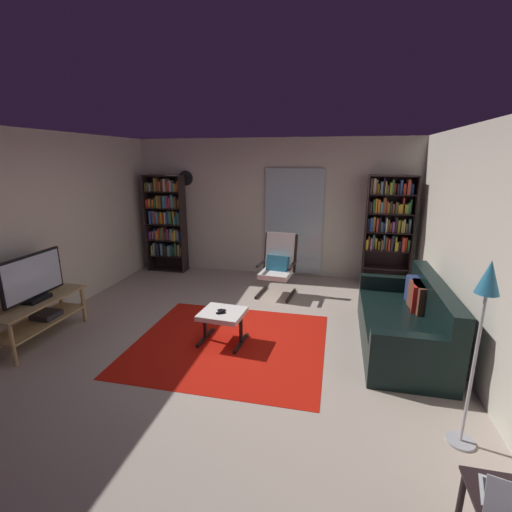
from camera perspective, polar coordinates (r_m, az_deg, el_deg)
ground_plane at (r=4.73m, az=-4.15°, el=-13.03°), size 7.02×7.02×0.00m
wall_back at (r=7.05m, az=2.48°, el=7.56°), size 5.60×0.06×2.60m
wall_left at (r=5.67m, az=-31.60°, el=3.48°), size 0.06×6.00×2.60m
wall_right at (r=4.34m, az=32.01°, el=0.46°), size 0.06×6.00×2.60m
glass_door_panel at (r=6.96m, az=5.92°, el=5.31°), size 1.10×0.01×2.00m
area_rug at (r=4.65m, az=-4.19°, el=-13.50°), size 2.32×2.11×0.01m
tv_stand at (r=5.33m, az=-30.89°, el=-7.76°), size 0.46×1.26×0.53m
television at (r=5.17m, az=-31.68°, el=-3.12°), size 0.20×0.90×0.59m
bookshelf_near_tv at (r=7.48m, az=-14.00°, el=5.36°), size 0.76×0.30×1.92m
bookshelf_near_sofa at (r=6.78m, az=20.11°, el=4.86°), size 0.79×0.30×1.95m
leather_sofa at (r=4.80m, az=22.60°, el=-9.68°), size 0.88×1.96×0.84m
lounge_armchair at (r=6.08m, az=3.49°, el=-1.07°), size 0.62×0.70×1.02m
ottoman at (r=4.54m, az=-5.31°, el=-9.52°), size 0.55×0.52×0.41m
tv_remote at (r=4.48m, az=-5.54°, el=-8.73°), size 0.09×0.15×0.02m
cell_phone at (r=4.50m, az=-5.45°, el=-8.68°), size 0.14×0.15×0.01m
floor_lamp_by_sofa at (r=3.13m, az=32.28°, el=-6.75°), size 0.22×0.22×1.54m
wall_clock at (r=7.42m, az=-10.97°, el=11.95°), size 0.29×0.03×0.29m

